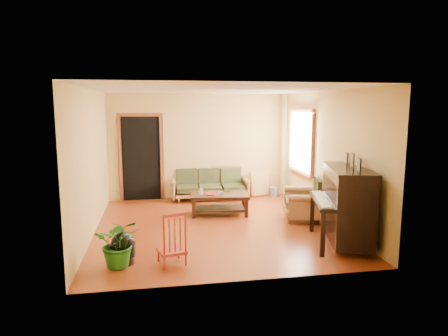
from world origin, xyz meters
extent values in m
plane|color=#62220D|center=(0.00, 0.00, 0.00)|extent=(5.00, 5.00, 0.00)
cube|color=black|center=(-1.45, 2.48, 1.02)|extent=(1.08, 0.16, 2.05)
cube|color=white|center=(2.21, 1.30, 1.50)|extent=(0.12, 1.36, 1.46)
cube|color=#935F36|center=(0.20, 2.19, 0.40)|extent=(1.90, 0.85, 0.80)
cube|color=black|center=(0.21, 0.80, 0.22)|extent=(1.30, 0.81, 0.45)
cube|color=#935F36|center=(1.83, 0.13, 0.45)|extent=(1.06, 1.09, 0.91)
cube|color=black|center=(2.01, -1.38, 0.65)|extent=(1.22, 1.65, 1.30)
cylinder|color=black|center=(-1.63, -1.60, 0.18)|extent=(0.43, 0.43, 0.35)
cube|color=maroon|center=(-0.92, -1.74, 0.40)|extent=(0.47, 0.49, 0.80)
cube|color=#B9963D|center=(1.53, 2.37, 0.33)|extent=(0.51, 0.19, 0.66)
cylinder|color=#324297|center=(1.86, 2.26, 0.12)|extent=(0.23, 0.23, 0.24)
imported|color=#1B5E1C|center=(-1.66, -1.71, 0.36)|extent=(0.67, 0.59, 0.72)
imported|color=maroon|center=(-0.07, 0.76, 0.46)|extent=(0.18, 0.24, 0.02)
cylinder|color=silver|center=(-0.18, 0.82, 0.51)|extent=(0.09, 0.09, 0.13)
cylinder|color=silver|center=(0.24, 0.74, 0.48)|extent=(0.10, 0.10, 0.06)
cube|color=black|center=(0.41, 0.98, 0.45)|extent=(0.14, 0.05, 0.01)
camera|label=1|loc=(-1.14, -7.39, 2.30)|focal=32.00mm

